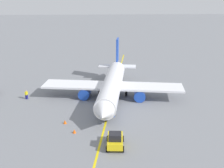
{
  "coord_description": "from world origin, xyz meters",
  "views": [
    {
      "loc": [
        48.65,
        -3.04,
        19.37
      ],
      "look_at": [
        0.0,
        0.0,
        3.0
      ],
      "focal_mm": 44.39,
      "sensor_mm": 36.0,
      "label": 1
    }
  ],
  "objects_px": {
    "refueling_worker": "(26,95)",
    "safety_cone_nose": "(65,122)",
    "airplane": "(112,85)",
    "pushback_tug": "(115,140)",
    "safety_cone_wingtip": "(74,131)"
  },
  "relations": [
    {
      "from": "refueling_worker",
      "to": "safety_cone_nose",
      "type": "relative_size",
      "value": 3.0
    },
    {
      "from": "airplane",
      "to": "safety_cone_nose",
      "type": "relative_size",
      "value": 51.91
    },
    {
      "from": "pushback_tug",
      "to": "safety_cone_nose",
      "type": "bearing_deg",
      "value": -134.86
    },
    {
      "from": "airplane",
      "to": "refueling_worker",
      "type": "height_order",
      "value": "airplane"
    },
    {
      "from": "safety_cone_nose",
      "to": "safety_cone_wingtip",
      "type": "distance_m",
      "value": 3.5
    },
    {
      "from": "airplane",
      "to": "safety_cone_wingtip",
      "type": "xyz_separation_m",
      "value": [
        13.37,
        -6.32,
        -2.27
      ]
    },
    {
      "from": "refueling_worker",
      "to": "safety_cone_wingtip",
      "type": "height_order",
      "value": "refueling_worker"
    },
    {
      "from": "safety_cone_wingtip",
      "to": "pushback_tug",
      "type": "bearing_deg",
      "value": 53.69
    },
    {
      "from": "safety_cone_nose",
      "to": "safety_cone_wingtip",
      "type": "xyz_separation_m",
      "value": [
        3.09,
        1.64,
        -0.0
      ]
    },
    {
      "from": "pushback_tug",
      "to": "safety_cone_nose",
      "type": "distance_m",
      "value": 10.22
    },
    {
      "from": "refueling_worker",
      "to": "safety_cone_wingtip",
      "type": "distance_m",
      "value": 17.11
    },
    {
      "from": "refueling_worker",
      "to": "safety_cone_wingtip",
      "type": "xyz_separation_m",
      "value": [
        13.95,
        9.9,
        -0.54
      ]
    },
    {
      "from": "airplane",
      "to": "refueling_worker",
      "type": "xyz_separation_m",
      "value": [
        -0.58,
        -16.22,
        -1.73
      ]
    },
    {
      "from": "airplane",
      "to": "pushback_tug",
      "type": "height_order",
      "value": "airplane"
    },
    {
      "from": "safety_cone_nose",
      "to": "pushback_tug",
      "type": "bearing_deg",
      "value": 45.14
    }
  ]
}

